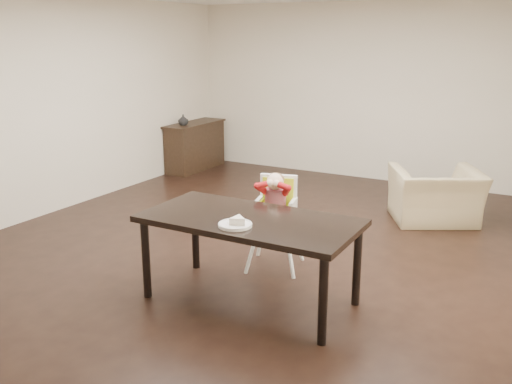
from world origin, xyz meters
TOP-DOWN VIEW (x-y plane):
  - ground at (0.00, 0.00)m, footprint 7.00×7.00m
  - room_walls at (0.00, 0.00)m, footprint 6.02×7.02m
  - dining_table at (0.48, -1.17)m, footprint 1.80×0.90m
  - high_chair at (0.32, -0.39)m, footprint 0.48×0.48m
  - plate at (0.49, -1.42)m, footprint 0.28×0.28m
  - armchair at (1.39, 1.78)m, footprint 1.20×1.05m
  - sideboard at (-2.78, 2.70)m, footprint 0.44×1.26m
  - vase at (-2.78, 2.39)m, footprint 0.20×0.21m

SIDE VIEW (x-z plane):
  - ground at x=0.00m, z-range 0.00..0.00m
  - sideboard at x=-2.78m, z-range 0.00..0.79m
  - armchair at x=1.39m, z-range 0.00..0.88m
  - dining_table at x=0.48m, z-range 0.30..1.05m
  - high_chair at x=0.32m, z-range 0.20..1.15m
  - plate at x=0.49m, z-range 0.74..0.82m
  - vase at x=-2.78m, z-range 0.79..0.96m
  - room_walls at x=0.00m, z-range 0.50..3.21m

